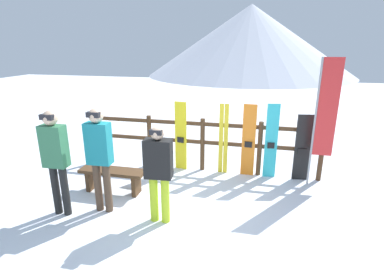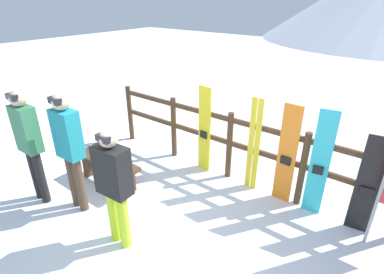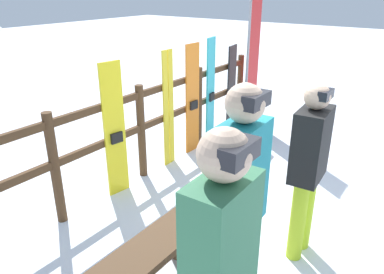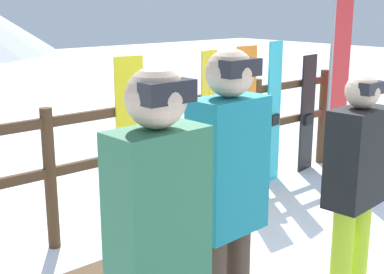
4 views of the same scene
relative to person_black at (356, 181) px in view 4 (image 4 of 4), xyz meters
The scene contains 10 objects.
fence 2.21m from the person_black, 83.00° to the left, with size 5.08×0.10×1.19m.
person_black is the anchor object (origin of this frame).
person_teal 1.05m from the person_black, behind, with size 0.40×0.24×1.79m.
person_plaid_green 1.68m from the person_black, behind, with size 0.39×0.23×1.78m.
snowboard_yellow 2.14m from the person_black, 95.77° to the left, with size 0.27×0.09×1.55m.
ski_pair_yellow 2.26m from the person_black, 70.88° to the left, with size 0.20×0.02×1.55m.
snowboard_orange 2.48m from the person_black, 59.06° to the left, with size 0.28×0.06×1.56m.
snowboard_cyan 2.75m from the person_black, 50.72° to the left, with size 0.26×0.09×1.59m.
snowboard_black_stripe 3.18m from the person_black, 41.92° to the left, with size 0.31×0.09×1.40m.
rental_flag 3.31m from the person_black, 36.18° to the left, with size 0.40×0.04×2.52m.
Camera 4 is at (-3.11, -1.95, 2.00)m, focal length 50.00 mm.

